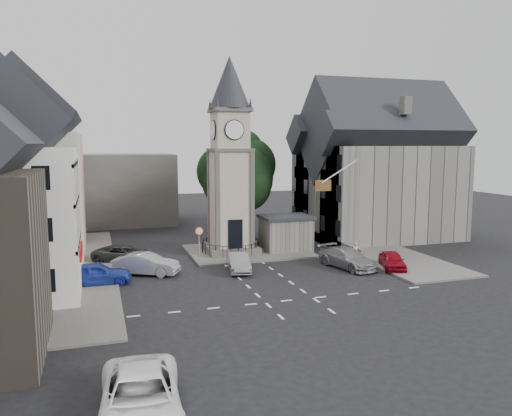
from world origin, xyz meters
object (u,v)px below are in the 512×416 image
object	(u,v)px
car_west_blue	(96,274)
pedestrian	(355,252)
clock_tower	(230,157)
car_east_red	(392,260)
stone_shelter	(286,233)

from	to	relation	value
car_west_blue	pedestrian	size ratio (longest dim) A/B	2.88
clock_tower	car_west_blue	xyz separation A→B (m)	(-10.87, -6.60, -7.36)
car_east_red	pedestrian	bearing A→B (deg)	138.40
stone_shelter	car_east_red	size ratio (longest dim) A/B	1.13
pedestrian	stone_shelter	bearing A→B (deg)	-67.37
stone_shelter	car_west_blue	distance (m)	16.83
stone_shelter	pedestrian	size ratio (longest dim) A/B	2.77
clock_tower	pedestrian	distance (m)	12.73
clock_tower	car_west_blue	size ratio (longest dim) A/B	3.64
car_east_red	pedestrian	size ratio (longest dim) A/B	2.46
car_west_blue	pedestrian	world-z (taller)	pedestrian
stone_shelter	pedestrian	xyz separation A→B (m)	(3.70, -5.50, -0.77)
clock_tower	car_west_blue	world-z (taller)	clock_tower
clock_tower	pedestrian	world-z (taller)	clock_tower
clock_tower	stone_shelter	distance (m)	8.15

